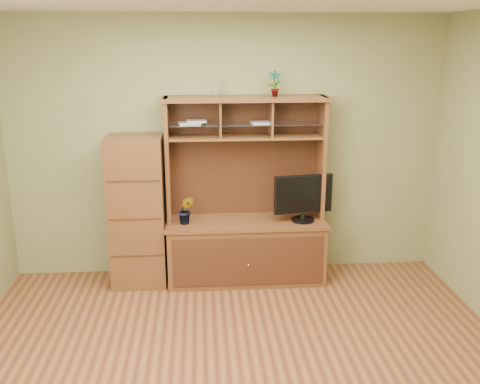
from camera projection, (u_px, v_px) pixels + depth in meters
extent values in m
cube|color=#582E19|center=(241.00, 377.00, 4.02)|extent=(4.50, 4.00, 0.02)
cube|color=olive|center=(226.00, 148.00, 5.58)|extent=(4.50, 0.02, 2.70)
cube|color=#4F2E16|center=(246.00, 251.00, 5.58)|extent=(1.60, 0.55, 0.62)
cube|color=#351A0E|center=(248.00, 262.00, 5.31)|extent=(1.50, 0.01, 0.50)
sphere|color=silver|center=(248.00, 265.00, 5.31)|extent=(0.02, 0.02, 0.02)
cube|color=#4F2E16|center=(246.00, 222.00, 5.49)|extent=(1.64, 0.59, 0.03)
cube|color=#4F2E16|center=(168.00, 160.00, 5.36)|extent=(0.04, 0.35, 1.25)
cube|color=#4F2E16|center=(321.00, 158.00, 5.47)|extent=(0.04, 0.35, 1.25)
cube|color=#351A0E|center=(244.00, 155.00, 5.57)|extent=(1.52, 0.02, 1.25)
cube|color=#4F2E16|center=(246.00, 99.00, 5.25)|extent=(1.66, 0.40, 0.04)
cube|color=#4F2E16|center=(245.00, 137.00, 5.35)|extent=(1.52, 0.32, 0.02)
cube|color=#4F2E16|center=(220.00, 119.00, 5.28)|extent=(0.02, 0.31, 0.35)
cube|color=#4F2E16|center=(271.00, 118.00, 5.32)|extent=(0.02, 0.31, 0.35)
cube|color=silver|center=(246.00, 124.00, 5.31)|extent=(1.50, 0.27, 0.01)
cylinder|color=black|center=(303.00, 220.00, 5.47)|extent=(0.23, 0.23, 0.02)
cylinder|color=black|center=(303.00, 215.00, 5.46)|extent=(0.05, 0.05, 0.07)
cube|color=black|center=(303.00, 194.00, 5.40)|extent=(0.61, 0.14, 0.39)
imported|color=#28521C|center=(186.00, 210.00, 5.35)|extent=(0.17, 0.14, 0.29)
imported|color=#2E5D20|center=(275.00, 83.00, 5.23)|extent=(0.14, 0.10, 0.26)
cylinder|color=silver|center=(216.00, 92.00, 5.21)|extent=(0.06, 0.06, 0.10)
cylinder|color=#A78953|center=(216.00, 76.00, 5.17)|extent=(0.04, 0.04, 0.18)
cube|color=#B8B8BD|center=(189.00, 123.00, 5.27)|extent=(0.24, 0.19, 0.02)
cube|color=#B8B8BD|center=(196.00, 121.00, 5.27)|extent=(0.20, 0.16, 0.02)
cube|color=#B8B8BD|center=(261.00, 122.00, 5.32)|extent=(0.22, 0.18, 0.02)
cube|color=#4F2E16|center=(138.00, 211.00, 5.41)|extent=(0.55, 0.49, 1.53)
cube|color=#351A0E|center=(137.00, 256.00, 5.27)|extent=(0.51, 0.01, 0.02)
cube|color=#351A0E|center=(135.00, 219.00, 5.17)|extent=(0.51, 0.01, 0.01)
cube|color=#351A0E|center=(133.00, 181.00, 5.06)|extent=(0.51, 0.01, 0.02)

